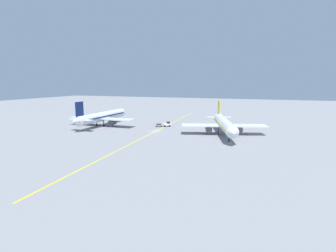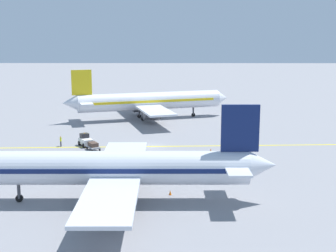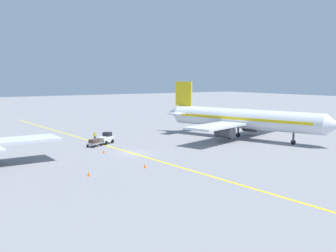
{
  "view_description": "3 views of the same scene",
  "coord_description": "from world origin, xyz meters",
  "px_view_note": "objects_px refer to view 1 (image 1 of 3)",
  "views": [
    {
      "loc": [
        -36.21,
        85.34,
        17.31
      ],
      "look_at": [
        -5.9,
        3.5,
        2.72
      ],
      "focal_mm": 28.0,
      "sensor_mm": 36.0,
      "label": 1
    },
    {
      "loc": [
        72.5,
        3.21,
        18.05
      ],
      "look_at": [
        -3.12,
        2.78,
        2.71
      ],
      "focal_mm": 50.0,
      "sensor_mm": 36.0,
      "label": 2
    },
    {
      "loc": [
        27.94,
        51.5,
        11.28
      ],
      "look_at": [
        -4.03,
        3.52,
        4.25
      ],
      "focal_mm": 42.0,
      "sensor_mm": 36.0,
      "label": 3
    }
  ],
  "objects_px": {
    "airplane_at_gate": "(224,124)",
    "traffic_cone_by_wingtip": "(98,128)",
    "traffic_cone_near_nose": "(150,128)",
    "ground_crew_worker": "(170,123)",
    "traffic_cone_far_edge": "(116,133)",
    "traffic_cone_mid_apron": "(136,134)",
    "baggage_cart_trailing": "(159,125)",
    "baggage_tug_white": "(167,124)",
    "airplane_adjacent_stand": "(102,117)"
  },
  "relations": [
    {
      "from": "traffic_cone_mid_apron",
      "to": "ground_crew_worker",
      "type": "bearing_deg",
      "value": -98.11
    },
    {
      "from": "ground_crew_worker",
      "to": "traffic_cone_near_nose",
      "type": "height_order",
      "value": "ground_crew_worker"
    },
    {
      "from": "baggage_tug_white",
      "to": "traffic_cone_near_nose",
      "type": "distance_m",
      "value": 8.8
    },
    {
      "from": "airplane_at_gate",
      "to": "traffic_cone_near_nose",
      "type": "height_order",
      "value": "airplane_at_gate"
    },
    {
      "from": "airplane_adjacent_stand",
      "to": "ground_crew_worker",
      "type": "xyz_separation_m",
      "value": [
        -24.72,
        -11.28,
        -2.8
      ]
    },
    {
      "from": "traffic_cone_near_nose",
      "to": "ground_crew_worker",
      "type": "bearing_deg",
      "value": -107.02
    },
    {
      "from": "traffic_cone_mid_apron",
      "to": "traffic_cone_far_edge",
      "type": "distance_m",
      "value": 7.59
    },
    {
      "from": "baggage_cart_trailing",
      "to": "traffic_cone_by_wingtip",
      "type": "height_order",
      "value": "baggage_cart_trailing"
    },
    {
      "from": "baggage_cart_trailing",
      "to": "airplane_at_gate",
      "type": "bearing_deg",
      "value": 164.6
    },
    {
      "from": "traffic_cone_mid_apron",
      "to": "baggage_tug_white",
      "type": "bearing_deg",
      "value": -100.7
    },
    {
      "from": "baggage_cart_trailing",
      "to": "ground_crew_worker",
      "type": "xyz_separation_m",
      "value": [
        -2.47,
        -5.58,
        0.15
      ]
    },
    {
      "from": "baggage_tug_white",
      "to": "traffic_cone_mid_apron",
      "type": "xyz_separation_m",
      "value": [
        3.74,
        19.79,
        -0.63
      ]
    },
    {
      "from": "traffic_cone_mid_apron",
      "to": "traffic_cone_by_wingtip",
      "type": "xyz_separation_m",
      "value": [
        19.18,
        -6.17,
        0.0
      ]
    },
    {
      "from": "airplane_adjacent_stand",
      "to": "baggage_tug_white",
      "type": "distance_m",
      "value": 26.3
    },
    {
      "from": "traffic_cone_near_nose",
      "to": "traffic_cone_mid_apron",
      "type": "xyz_separation_m",
      "value": [
        -0.22,
        11.95,
        0.0
      ]
    },
    {
      "from": "ground_crew_worker",
      "to": "traffic_cone_near_nose",
      "type": "xyz_separation_m",
      "value": [
        3.59,
        11.74,
        -0.63
      ]
    },
    {
      "from": "airplane_at_gate",
      "to": "baggage_cart_trailing",
      "type": "height_order",
      "value": "airplane_at_gate"
    },
    {
      "from": "traffic_cone_near_nose",
      "to": "traffic_cone_by_wingtip",
      "type": "xyz_separation_m",
      "value": [
        18.97,
        5.78,
        0.0
      ]
    },
    {
      "from": "traffic_cone_by_wingtip",
      "to": "traffic_cone_far_edge",
      "type": "bearing_deg",
      "value": 151.62
    },
    {
      "from": "baggage_cart_trailing",
      "to": "traffic_cone_near_nose",
      "type": "height_order",
      "value": "baggage_cart_trailing"
    },
    {
      "from": "airplane_adjacent_stand",
      "to": "traffic_cone_by_wingtip",
      "type": "xyz_separation_m",
      "value": [
        -2.17,
        6.24,
        -3.43
      ]
    },
    {
      "from": "baggage_cart_trailing",
      "to": "airplane_adjacent_stand",
      "type": "bearing_deg",
      "value": 14.37
    },
    {
      "from": "ground_crew_worker",
      "to": "traffic_cone_near_nose",
      "type": "relative_size",
      "value": 3.05
    },
    {
      "from": "airplane_at_gate",
      "to": "airplane_adjacent_stand",
      "type": "height_order",
      "value": "same"
    },
    {
      "from": "traffic_cone_near_nose",
      "to": "traffic_cone_by_wingtip",
      "type": "distance_m",
      "value": 19.83
    },
    {
      "from": "baggage_tug_white",
      "to": "airplane_at_gate",
      "type": "bearing_deg",
      "value": 159.19
    },
    {
      "from": "ground_crew_worker",
      "to": "traffic_cone_far_edge",
      "type": "bearing_deg",
      "value": 65.24
    },
    {
      "from": "baggage_tug_white",
      "to": "traffic_cone_far_edge",
      "type": "xyz_separation_m",
      "value": [
        11.33,
        19.88,
        -0.63
      ]
    },
    {
      "from": "airplane_adjacent_stand",
      "to": "traffic_cone_near_nose",
      "type": "relative_size",
      "value": 64.41
    },
    {
      "from": "traffic_cone_by_wingtip",
      "to": "traffic_cone_far_edge",
      "type": "relative_size",
      "value": 1.0
    },
    {
      "from": "baggage_tug_white",
      "to": "traffic_cone_by_wingtip",
      "type": "xyz_separation_m",
      "value": [
        22.92,
        13.62,
        -0.63
      ]
    },
    {
      "from": "baggage_cart_trailing",
      "to": "traffic_cone_mid_apron",
      "type": "bearing_deg",
      "value": 87.15
    },
    {
      "from": "baggage_tug_white",
      "to": "traffic_cone_mid_apron",
      "type": "relative_size",
      "value": 6.08
    },
    {
      "from": "baggage_tug_white",
      "to": "ground_crew_worker",
      "type": "xyz_separation_m",
      "value": [
        0.36,
        -3.9,
        0.01
      ]
    },
    {
      "from": "airplane_at_gate",
      "to": "traffic_cone_far_edge",
      "type": "xyz_separation_m",
      "value": [
        34.84,
        10.94,
        -3.43
      ]
    },
    {
      "from": "airplane_adjacent_stand",
      "to": "traffic_cone_by_wingtip",
      "type": "bearing_deg",
      "value": 109.15
    },
    {
      "from": "baggage_cart_trailing",
      "to": "traffic_cone_near_nose",
      "type": "bearing_deg",
      "value": 79.71
    },
    {
      "from": "airplane_adjacent_stand",
      "to": "traffic_cone_near_nose",
      "type": "xyz_separation_m",
      "value": [
        -21.13,
        0.46,
        -3.43
      ]
    },
    {
      "from": "baggage_tug_white",
      "to": "airplane_adjacent_stand",
      "type": "bearing_deg",
      "value": 16.39
    },
    {
      "from": "ground_crew_worker",
      "to": "traffic_cone_far_edge",
      "type": "xyz_separation_m",
      "value": [
        10.97,
        23.78,
        -0.63
      ]
    },
    {
      "from": "ground_crew_worker",
      "to": "traffic_cone_by_wingtip",
      "type": "height_order",
      "value": "ground_crew_worker"
    },
    {
      "from": "airplane_at_gate",
      "to": "airplane_adjacent_stand",
      "type": "distance_m",
      "value": 48.62
    },
    {
      "from": "airplane_adjacent_stand",
      "to": "traffic_cone_near_nose",
      "type": "height_order",
      "value": "airplane_adjacent_stand"
    },
    {
      "from": "airplane_adjacent_stand",
      "to": "traffic_cone_by_wingtip",
      "type": "distance_m",
      "value": 7.44
    },
    {
      "from": "traffic_cone_by_wingtip",
      "to": "traffic_cone_far_edge",
      "type": "xyz_separation_m",
      "value": [
        -11.59,
        6.26,
        0.0
      ]
    },
    {
      "from": "traffic_cone_near_nose",
      "to": "traffic_cone_far_edge",
      "type": "distance_m",
      "value": 14.12
    },
    {
      "from": "traffic_cone_near_nose",
      "to": "airplane_at_gate",
      "type": "bearing_deg",
      "value": 177.7
    },
    {
      "from": "traffic_cone_mid_apron",
      "to": "baggage_cart_trailing",
      "type": "bearing_deg",
      "value": -92.85
    },
    {
      "from": "airplane_at_gate",
      "to": "traffic_cone_far_edge",
      "type": "distance_m",
      "value": 36.68
    },
    {
      "from": "airplane_at_gate",
      "to": "traffic_cone_by_wingtip",
      "type": "xyz_separation_m",
      "value": [
        46.43,
        4.68,
        -3.43
      ]
    }
  ]
}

